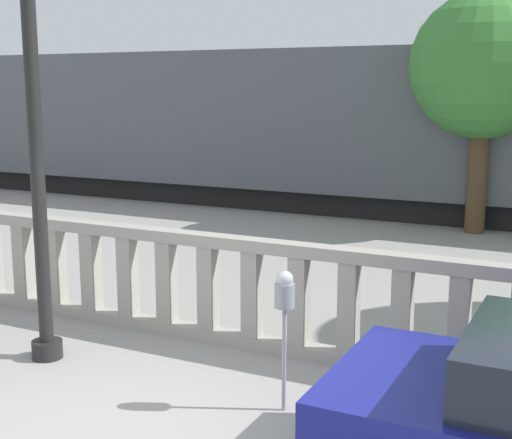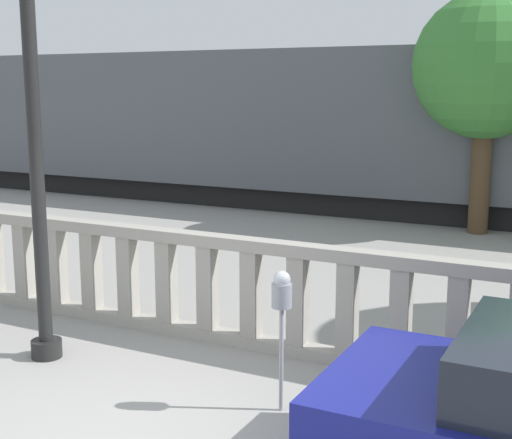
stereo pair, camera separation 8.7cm
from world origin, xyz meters
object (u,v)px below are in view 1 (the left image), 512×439
at_px(lamppost, 30,49).
at_px(train_far, 346,115).
at_px(train_near, 352,128).
at_px(tree_left, 483,67).
at_px(parking_meter, 285,298).

relative_size(lamppost, train_far, 0.30).
height_order(train_near, tree_left, tree_left).
distance_m(lamppost, tree_left, 9.83).
bearing_deg(train_near, parking_meter, -74.03).
relative_size(train_near, train_far, 1.22).
distance_m(parking_meter, train_far, 27.39).
relative_size(lamppost, train_near, 0.25).
bearing_deg(tree_left, train_far, 117.60).
height_order(train_near, train_far, train_near).
distance_m(train_near, train_far, 16.14).
bearing_deg(train_far, tree_left, -62.40).
distance_m(train_near, tree_left, 3.81).
bearing_deg(parking_meter, train_near, 105.97).
distance_m(parking_meter, train_near, 11.30).
bearing_deg(lamppost, train_far, 102.27).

